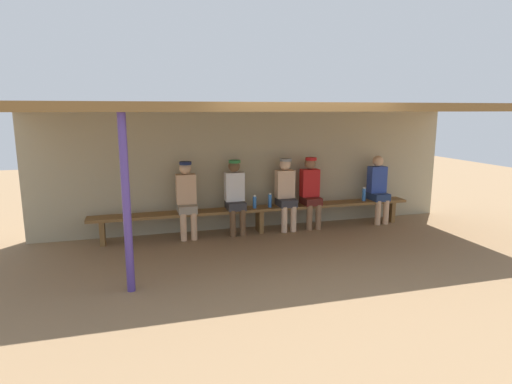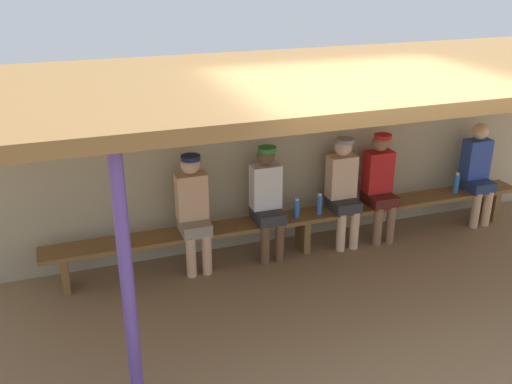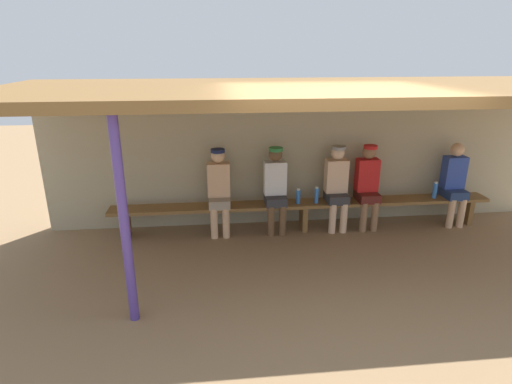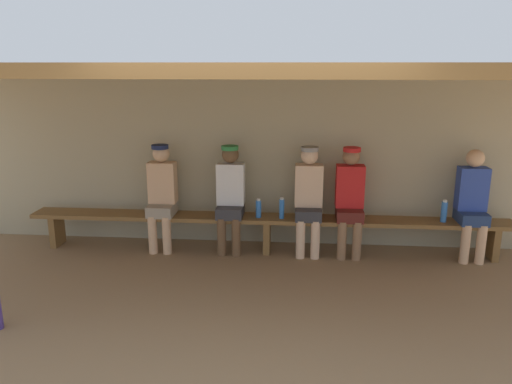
# 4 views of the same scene
# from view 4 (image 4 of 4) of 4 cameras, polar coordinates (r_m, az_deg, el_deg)

# --- Properties ---
(ground_plane) EXTENTS (24.00, 24.00, 0.00)m
(ground_plane) POSITION_cam_4_polar(r_m,az_deg,el_deg) (4.95, 0.07, -13.33)
(ground_plane) COLOR #8C6D4C
(back_wall) EXTENTS (8.00, 0.20, 2.20)m
(back_wall) POSITION_cam_4_polar(r_m,az_deg,el_deg) (6.48, 1.56, 3.74)
(back_wall) COLOR tan
(back_wall) RESTS_ON ground
(dugout_roof) EXTENTS (8.00, 2.80, 0.12)m
(dugout_roof) POSITION_cam_4_polar(r_m,az_deg,el_deg) (5.07, 0.76, 13.93)
(dugout_roof) COLOR brown
(dugout_roof) RESTS_ON back_wall
(bench) EXTENTS (6.00, 0.36, 0.46)m
(bench) POSITION_cam_4_polar(r_m,az_deg,el_deg) (6.23, 1.27, -3.49)
(bench) COLOR brown
(bench) RESTS_ON ground
(player_in_red) EXTENTS (0.34, 0.42, 1.34)m
(player_in_red) POSITION_cam_4_polar(r_m,az_deg,el_deg) (6.12, 6.06, -0.39)
(player_in_red) COLOR #333338
(player_in_red) RESTS_ON ground
(player_near_post) EXTENTS (0.34, 0.42, 1.34)m
(player_near_post) POSITION_cam_4_polar(r_m,az_deg,el_deg) (6.17, -2.97, -0.19)
(player_near_post) COLOR #333338
(player_near_post) RESTS_ON ground
(player_in_blue) EXTENTS (0.34, 0.42, 1.34)m
(player_in_blue) POSITION_cam_4_polar(r_m,az_deg,el_deg) (6.47, 23.58, -0.88)
(player_in_blue) COLOR navy
(player_in_blue) RESTS_ON ground
(player_in_white) EXTENTS (0.34, 0.42, 1.34)m
(player_in_white) POSITION_cam_4_polar(r_m,az_deg,el_deg) (6.15, 10.72, -0.49)
(player_in_white) COLOR #591E19
(player_in_white) RESTS_ON ground
(player_rightmost) EXTENTS (0.34, 0.42, 1.34)m
(player_rightmost) POSITION_cam_4_polar(r_m,az_deg,el_deg) (6.35, -10.76, -0.02)
(player_rightmost) COLOR gray
(player_rightmost) RESTS_ON ground
(water_bottle_green) EXTENTS (0.07, 0.07, 0.27)m
(water_bottle_green) POSITION_cam_4_polar(r_m,az_deg,el_deg) (6.38, 20.76, -2.10)
(water_bottle_green) COLOR blue
(water_bottle_green) RESTS_ON bench
(water_bottle_blue) EXTENTS (0.07, 0.07, 0.24)m
(water_bottle_blue) POSITION_cam_4_polar(r_m,az_deg,el_deg) (6.14, 0.29, -1.91)
(water_bottle_blue) COLOR blue
(water_bottle_blue) RESTS_ON bench
(water_bottle_clear) EXTENTS (0.06, 0.06, 0.26)m
(water_bottle_clear) POSITION_cam_4_polar(r_m,az_deg,el_deg) (6.11, 2.97, -1.90)
(water_bottle_clear) COLOR blue
(water_bottle_clear) RESTS_ON bench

